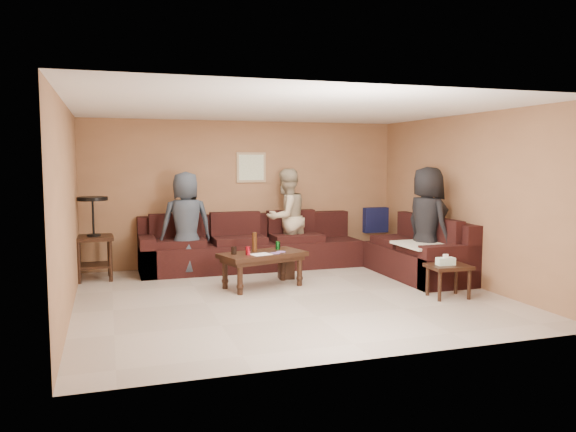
{
  "coord_description": "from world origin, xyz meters",
  "views": [
    {
      "loc": [
        -2.29,
        -7.04,
        1.83
      ],
      "look_at": [
        0.25,
        0.85,
        1.0
      ],
      "focal_mm": 35.0,
      "sensor_mm": 36.0,
      "label": 1
    }
  ],
  "objects_px": {
    "end_table_left": "(94,237)",
    "sectional_sofa": "(308,252)",
    "waste_bin": "(286,269)",
    "person_right": "(427,224)",
    "coffee_table": "(262,258)",
    "side_table_right": "(448,269)",
    "person_middle": "(286,218)",
    "person_left": "(186,224)"
  },
  "relations": [
    {
      "from": "end_table_left",
      "to": "sectional_sofa",
      "type": "bearing_deg",
      "value": -6.9
    },
    {
      "from": "waste_bin",
      "to": "person_right",
      "type": "relative_size",
      "value": 0.16
    },
    {
      "from": "person_right",
      "to": "waste_bin",
      "type": "bearing_deg",
      "value": 60.98
    },
    {
      "from": "sectional_sofa",
      "to": "end_table_left",
      "type": "bearing_deg",
      "value": 173.1
    },
    {
      "from": "coffee_table",
      "to": "side_table_right",
      "type": "xyz_separation_m",
      "value": [
        2.19,
        -1.35,
        -0.04
      ]
    },
    {
      "from": "sectional_sofa",
      "to": "waste_bin",
      "type": "xyz_separation_m",
      "value": [
        -0.51,
        -0.4,
        -0.19
      ]
    },
    {
      "from": "side_table_right",
      "to": "person_right",
      "type": "relative_size",
      "value": 0.34
    },
    {
      "from": "coffee_table",
      "to": "person_middle",
      "type": "xyz_separation_m",
      "value": [
        0.82,
        1.44,
        0.41
      ]
    },
    {
      "from": "sectional_sofa",
      "to": "coffee_table",
      "type": "distance_m",
      "value": 1.34
    },
    {
      "from": "side_table_right",
      "to": "person_right",
      "type": "bearing_deg",
      "value": 73.04
    },
    {
      "from": "end_table_left",
      "to": "person_left",
      "type": "xyz_separation_m",
      "value": [
        1.39,
        -0.08,
        0.16
      ]
    },
    {
      "from": "waste_bin",
      "to": "side_table_right",
      "type": "bearing_deg",
      "value": -47.33
    },
    {
      "from": "person_left",
      "to": "person_middle",
      "type": "relative_size",
      "value": 0.98
    },
    {
      "from": "sectional_sofa",
      "to": "person_left",
      "type": "relative_size",
      "value": 2.82
    },
    {
      "from": "waste_bin",
      "to": "person_right",
      "type": "xyz_separation_m",
      "value": [
        2.0,
        -0.78,
        0.72
      ]
    },
    {
      "from": "person_right",
      "to": "sectional_sofa",
      "type": "bearing_deg",
      "value": 44.05
    },
    {
      "from": "person_left",
      "to": "coffee_table",
      "type": "bearing_deg",
      "value": 123.62
    },
    {
      "from": "waste_bin",
      "to": "person_middle",
      "type": "xyz_separation_m",
      "value": [
        0.31,
        0.97,
        0.7
      ]
    },
    {
      "from": "waste_bin",
      "to": "person_left",
      "type": "xyz_separation_m",
      "value": [
        -1.43,
        0.72,
        0.69
      ]
    },
    {
      "from": "sectional_sofa",
      "to": "coffee_table",
      "type": "height_order",
      "value": "sectional_sofa"
    },
    {
      "from": "sectional_sofa",
      "to": "person_right",
      "type": "xyz_separation_m",
      "value": [
        1.49,
        -1.17,
        0.54
      ]
    },
    {
      "from": "side_table_right",
      "to": "person_left",
      "type": "xyz_separation_m",
      "value": [
        -3.11,
        2.55,
        0.44
      ]
    },
    {
      "from": "sectional_sofa",
      "to": "person_middle",
      "type": "distance_m",
      "value": 0.79
    },
    {
      "from": "person_right",
      "to": "end_table_left",
      "type": "bearing_deg",
      "value": 64.13
    },
    {
      "from": "coffee_table",
      "to": "end_table_left",
      "type": "xyz_separation_m",
      "value": [
        -2.31,
        1.27,
        0.24
      ]
    },
    {
      "from": "coffee_table",
      "to": "end_table_left",
      "type": "height_order",
      "value": "end_table_left"
    },
    {
      "from": "coffee_table",
      "to": "waste_bin",
      "type": "xyz_separation_m",
      "value": [
        0.51,
        0.47,
        -0.29
      ]
    },
    {
      "from": "person_middle",
      "to": "person_left",
      "type": "bearing_deg",
      "value": -16.68
    },
    {
      "from": "sectional_sofa",
      "to": "person_middle",
      "type": "height_order",
      "value": "person_middle"
    },
    {
      "from": "end_table_left",
      "to": "person_right",
      "type": "height_order",
      "value": "person_right"
    },
    {
      "from": "sectional_sofa",
      "to": "waste_bin",
      "type": "height_order",
      "value": "sectional_sofa"
    },
    {
      "from": "person_right",
      "to": "coffee_table",
      "type": "bearing_deg",
      "value": 75.34
    },
    {
      "from": "waste_bin",
      "to": "person_middle",
      "type": "relative_size",
      "value": 0.17
    },
    {
      "from": "waste_bin",
      "to": "person_right",
      "type": "bearing_deg",
      "value": -21.26
    },
    {
      "from": "coffee_table",
      "to": "person_right",
      "type": "xyz_separation_m",
      "value": [
        2.51,
        -0.3,
        0.44
      ]
    },
    {
      "from": "person_left",
      "to": "person_right",
      "type": "height_order",
      "value": "person_right"
    },
    {
      "from": "sectional_sofa",
      "to": "end_table_left",
      "type": "height_order",
      "value": "end_table_left"
    },
    {
      "from": "side_table_right",
      "to": "waste_bin",
      "type": "bearing_deg",
      "value": 132.67
    },
    {
      "from": "coffee_table",
      "to": "side_table_right",
      "type": "relative_size",
      "value": 2.27
    },
    {
      "from": "end_table_left",
      "to": "person_middle",
      "type": "xyz_separation_m",
      "value": [
        3.14,
        0.17,
        0.17
      ]
    },
    {
      "from": "end_table_left",
      "to": "person_left",
      "type": "distance_m",
      "value": 1.4
    },
    {
      "from": "end_table_left",
      "to": "person_middle",
      "type": "distance_m",
      "value": 3.15
    }
  ]
}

